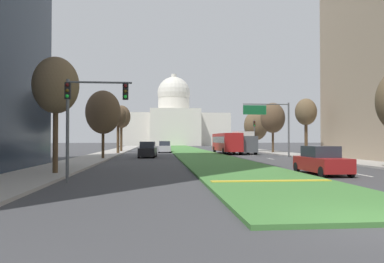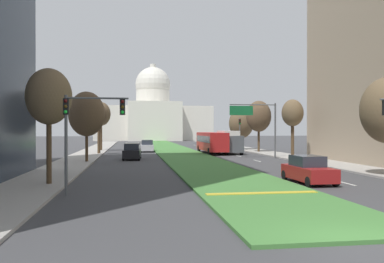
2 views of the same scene
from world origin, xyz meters
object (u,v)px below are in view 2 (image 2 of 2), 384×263
object	(u,v)px
street_tree_left_far	(99,115)
sedan_lead_stopped	(308,170)
traffic_light_near_left	(83,122)
street_tree_left_mid	(87,114)
sedan_distant	(147,146)
street_tree_right_far	(259,116)
city_bus	(212,141)
street_tree_right_mid	(293,114)
street_tree_right_distant	(241,123)
capitol_building	(153,117)
street_tree_left_near	(49,97)
sedan_midblock	(132,152)
street_tree_left_distant	(101,114)
box_truck_delivery	(230,142)
traffic_light_far_right	(240,130)
overhead_guide_sign	(258,119)

from	to	relation	value
street_tree_left_far	sedan_lead_stopped	world-z (taller)	street_tree_left_far
traffic_light_near_left	street_tree_left_mid	bearing A→B (deg)	95.72
street_tree_left_mid	sedan_distant	size ratio (longest dim) A/B	1.73
street_tree_left_mid	street_tree_left_far	size ratio (longest dim) A/B	1.06
street_tree_right_far	city_bus	distance (m)	8.13
street_tree_right_mid	street_tree_right_distant	xyz separation A→B (m)	(-0.71, 19.34, -0.82)
street_tree_left_mid	sedan_distant	world-z (taller)	street_tree_left_mid
capitol_building	street_tree_right_mid	distance (m)	83.83
city_bus	sedan_lead_stopped	bearing A→B (deg)	-90.00
capitol_building	street_tree_left_near	size ratio (longest dim) A/B	4.99
street_tree_left_mid	sedan_midblock	distance (m)	7.19
traffic_light_near_left	sedan_lead_stopped	distance (m)	14.23
street_tree_left_near	street_tree_right_distant	size ratio (longest dim) A/B	1.03
street_tree_left_distant	box_truck_delivery	xyz separation A→B (m)	(18.18, -10.25, -4.07)
street_tree_right_mid	traffic_light_far_right	bearing A→B (deg)	96.18
overhead_guide_sign	traffic_light_near_left	bearing A→B (deg)	-125.82
street_tree_left_far	street_tree_right_distant	distance (m)	23.36
overhead_guide_sign	city_bus	world-z (taller)	overhead_guide_sign
traffic_light_near_left	street_tree_left_distant	size ratio (longest dim) A/B	0.68
capitol_building	street_tree_left_far	bearing A→B (deg)	-98.79
traffic_light_near_left	traffic_light_far_right	xyz separation A→B (m)	(19.07, 38.76, -0.48)
overhead_guide_sign	sedan_distant	size ratio (longest dim) A/B	1.55
street_tree_left_far	sedan_midblock	distance (m)	11.68
overhead_guide_sign	street_tree_right_far	xyz separation A→B (m)	(3.75, 11.24, 0.65)
street_tree_left_near	street_tree_left_mid	world-z (taller)	street_tree_left_mid
street_tree_right_far	traffic_light_near_left	bearing A→B (deg)	-120.84
street_tree_left_far	box_truck_delivery	distance (m)	18.23
street_tree_left_mid	street_tree_left_far	world-z (taller)	street_tree_left_mid
street_tree_left_distant	traffic_light_far_right	bearing A→B (deg)	-10.35
street_tree_left_far	sedan_lead_stopped	bearing A→B (deg)	-63.60
capitol_building	traffic_light_near_left	bearing A→B (deg)	-94.94
city_bus	capitol_building	bearing A→B (deg)	93.64
street_tree_left_far	sedan_distant	xyz separation A→B (m)	(6.69, 5.09, -4.45)
box_truck_delivery	city_bus	world-z (taller)	box_truck_delivery
sedan_distant	box_truck_delivery	world-z (taller)	box_truck_delivery
street_tree_left_distant	sedan_midblock	world-z (taller)	street_tree_left_distant
capitol_building	sedan_midblock	size ratio (longest dim) A/B	7.59
street_tree_left_near	street_tree_right_distant	distance (m)	44.22
street_tree_left_near	traffic_light_near_left	bearing A→B (deg)	-56.83
street_tree_left_near	sedan_lead_stopped	distance (m)	16.73
street_tree_left_mid	traffic_light_far_right	bearing A→B (deg)	40.86
street_tree_left_distant	box_truck_delivery	distance (m)	21.26
sedan_lead_stopped	street_tree_right_far	bearing A→B (deg)	77.35
street_tree_left_far	street_tree_left_near	bearing A→B (deg)	-90.94
street_tree_left_far	sedan_lead_stopped	xyz separation A→B (m)	(15.57, -31.37, -4.48)
street_tree_right_mid	city_bus	bearing A→B (deg)	121.80
sedan_midblock	sedan_distant	bearing A→B (deg)	81.46
overhead_guide_sign	street_tree_right_mid	size ratio (longest dim) A/B	0.95
traffic_light_far_right	street_tree_left_near	size ratio (longest dim) A/B	0.73
box_truck_delivery	street_tree_right_mid	bearing A→B (deg)	-63.59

